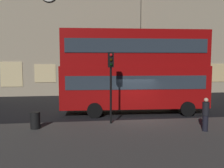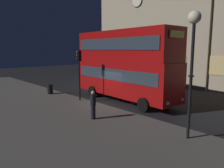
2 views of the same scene
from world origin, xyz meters
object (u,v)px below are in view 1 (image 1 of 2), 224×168
(double_decker_bus, at_px, (134,68))
(pedestrian, at_px, (206,114))
(litter_bin, at_px, (35,120))
(traffic_light_near_kerb, at_px, (111,73))

(double_decker_bus, bearing_deg, pedestrian, -60.69)
(double_decker_bus, xyz_separation_m, litter_bin, (-6.10, -3.64, -2.61))
(pedestrian, bearing_deg, traffic_light_near_kerb, 2.20)
(pedestrian, relative_size, litter_bin, 1.93)
(traffic_light_near_kerb, xyz_separation_m, pedestrian, (4.59, -2.10, -2.03))
(traffic_light_near_kerb, bearing_deg, litter_bin, -170.94)
(traffic_light_near_kerb, bearing_deg, double_decker_bus, 58.11)
(double_decker_bus, distance_m, pedestrian, 6.18)
(double_decker_bus, height_order, pedestrian, double_decker_bus)
(traffic_light_near_kerb, height_order, litter_bin, traffic_light_near_kerb)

